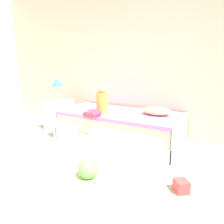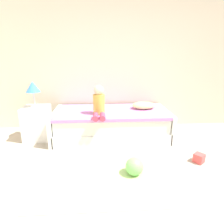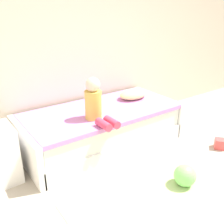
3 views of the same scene
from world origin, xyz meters
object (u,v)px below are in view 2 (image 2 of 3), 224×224
(nightstand, at_px, (37,123))
(toy_block, at_px, (199,158))
(pillow, at_px, (144,105))
(table_lamp, at_px, (33,88))
(child_figure, at_px, (99,103))
(bed, at_px, (111,124))
(toy_ball, at_px, (134,166))

(nightstand, distance_m, toy_block, 2.75)
(pillow, relative_size, toy_block, 3.39)
(table_lamp, xyz_separation_m, child_figure, (1.13, -0.20, -0.23))
(bed, xyz_separation_m, toy_ball, (0.23, -1.24, -0.13))
(table_lamp, xyz_separation_m, toy_block, (2.56, -0.98, -0.87))
(nightstand, xyz_separation_m, toy_block, (2.56, -0.98, -0.24))
(child_figure, relative_size, pillow, 1.16)
(bed, xyz_separation_m, pillow, (0.62, 0.10, 0.32))
(bed, height_order, toy_block, bed)
(table_lamp, relative_size, toy_block, 3.46)
(child_figure, relative_size, toy_ball, 2.20)
(table_lamp, bearing_deg, child_figure, -10.11)
(pillow, bearing_deg, nightstand, -176.32)
(nightstand, xyz_separation_m, pillow, (1.97, 0.13, 0.26))
(pillow, bearing_deg, bed, -170.88)
(toy_block, bearing_deg, toy_ball, -166.66)
(table_lamp, relative_size, pillow, 1.02)
(child_figure, distance_m, pillow, 0.92)
(bed, height_order, pillow, pillow)
(pillow, height_order, toy_block, pillow)
(table_lamp, distance_m, toy_ball, 2.15)
(bed, relative_size, nightstand, 3.52)
(child_figure, relative_size, toy_block, 3.93)
(bed, xyz_separation_m, child_figure, (-0.22, -0.23, 0.46))
(nightstand, bearing_deg, bed, 1.14)
(toy_block, bearing_deg, table_lamp, 158.99)
(toy_ball, bearing_deg, pillow, 73.60)
(toy_ball, bearing_deg, child_figure, 113.84)
(bed, bearing_deg, nightstand, -178.86)
(nightstand, height_order, table_lamp, table_lamp)
(child_figure, bearing_deg, toy_ball, -66.16)
(toy_block, bearing_deg, pillow, 117.82)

